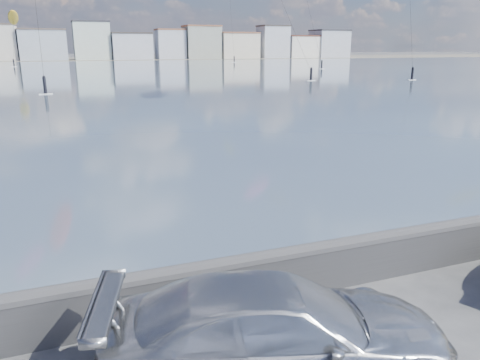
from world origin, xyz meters
name	(u,v)px	position (x,y,z in m)	size (l,w,h in m)	color
bay_water	(71,73)	(0.00, 91.50, 0.01)	(500.00, 177.00, 0.00)	#405066
far_shore_strip	(62,59)	(0.00, 200.00, 0.01)	(500.00, 60.00, 0.00)	#4C473D
seawall	(216,283)	(0.00, 2.70, 0.58)	(400.00, 0.36, 1.08)	#28282B
far_buildings	(65,43)	(1.31, 186.00, 6.03)	(240.79, 13.26, 14.60)	#9EA8B7
car_silver	(278,332)	(0.29, 0.52, 0.79)	(2.22, 5.46, 1.58)	#ACAEB2
kitesurfer_17	(13,18)	(-12.09, 142.56, 12.36)	(3.02, 20.69, 15.05)	#BF8C19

